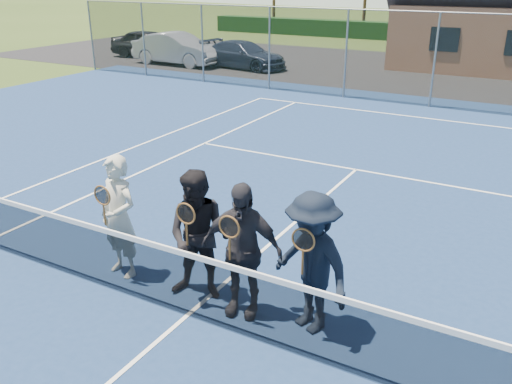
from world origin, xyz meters
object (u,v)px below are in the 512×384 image
car_a (150,44)px  car_c (244,55)px  tennis_net (185,281)px  player_b (200,236)px  player_a (119,217)px  player_d (312,263)px  player_c (241,250)px  car_b (177,49)px

car_a → car_c: bearing=-100.3°
car_a → tennis_net: car_a is taller
player_b → car_c: bearing=118.8°
player_b → player_a: bearing=-177.0°
tennis_net → player_d: size_ratio=6.49×
player_c → car_a: bearing=132.4°
tennis_net → car_c: bearing=118.4°
player_a → player_d: size_ratio=1.00×
car_a → car_c: 6.03m
car_a → player_b: bearing=-143.7°
player_a → player_c: same height
car_c → player_a: 18.66m
car_b → player_d: bearing=-136.9°
car_b → car_c: size_ratio=1.07×
tennis_net → player_c: 0.81m
car_c → player_a: size_ratio=2.35×
car_b → car_c: car_b is taller
player_d → tennis_net: bearing=-158.7°
player_d → player_b: bearing=-177.6°
tennis_net → player_c: size_ratio=6.49×
player_c → player_d: size_ratio=1.00×
player_c → player_d: 0.91m
tennis_net → player_a: player_a is taller
player_a → player_c: 2.01m
car_b → car_a: bearing=67.7°
player_a → player_b: same height
tennis_net → player_c: (0.56, 0.44, 0.38)m
car_a → car_b: car_b is taller
car_b → player_b: (12.55, -16.16, 0.17)m
car_c → player_a: bearing=-147.6°
car_a → player_c: player_c is taller
player_d → car_b: bearing=131.3°
player_b → tennis_net: bearing=-77.0°
player_a → player_d: 2.91m
car_c → player_b: bearing=-144.0°
tennis_net → player_b: (-0.12, 0.50, 0.38)m
player_a → player_c: (2.01, 0.01, -0.00)m
player_a → player_d: same height
player_b → player_c: size_ratio=1.00×
car_a → car_b: bearing=-119.2°
tennis_net → player_b: size_ratio=6.49×
tennis_net → player_c: bearing=38.6°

